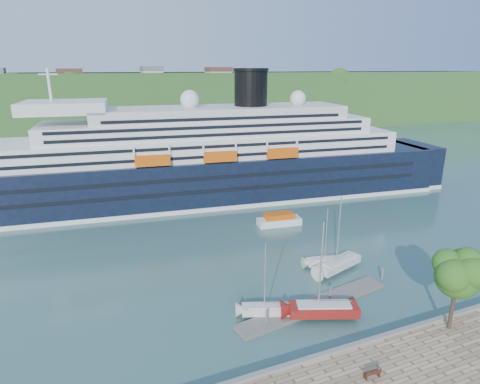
% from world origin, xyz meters
% --- Properties ---
extents(ground, '(400.00, 400.00, 0.00)m').
position_xyz_m(ground, '(0.00, 0.00, 0.00)').
color(ground, '#315851').
rests_on(ground, ground).
extents(far_hillside, '(400.00, 50.00, 24.00)m').
position_xyz_m(far_hillside, '(0.00, 145.00, 12.00)').
color(far_hillside, '#356026').
rests_on(far_hillside, ground).
extents(quay_coping, '(220.00, 0.50, 0.30)m').
position_xyz_m(quay_coping, '(0.00, -0.20, 1.15)').
color(quay_coping, slate).
rests_on(quay_coping, promenade).
extents(cruise_ship, '(116.41, 30.31, 25.88)m').
position_xyz_m(cruise_ship, '(0.37, 50.59, 12.94)').
color(cruise_ship, black).
rests_on(cruise_ship, ground).
extents(park_bench, '(1.54, 0.73, 0.96)m').
position_xyz_m(park_bench, '(0.14, -3.96, 1.48)').
color(park_bench, '#4E2516').
rests_on(park_bench, promenade).
extents(promenade_tree, '(5.61, 5.61, 9.30)m').
position_xyz_m(promenade_tree, '(11.75, -1.50, 5.65)').
color(promenade_tree, '#235516').
rests_on(promenade_tree, promenade).
extents(floating_pontoon, '(20.05, 5.35, 0.44)m').
position_xyz_m(floating_pontoon, '(2.35, 8.10, 0.22)').
color(floating_pontoon, slate).
rests_on(floating_pontoon, ground).
extents(sailboat_white_near, '(6.54, 3.91, 8.17)m').
position_xyz_m(sailboat_white_near, '(-3.35, 8.46, 4.09)').
color(sailboat_white_near, silver).
rests_on(sailboat_white_near, ground).
extents(sailboat_red, '(8.46, 5.10, 10.58)m').
position_xyz_m(sailboat_red, '(1.92, 5.86, 5.29)').
color(sailboat_red, maroon).
rests_on(sailboat_red, ground).
extents(sailboat_white_far, '(8.09, 4.35, 10.07)m').
position_xyz_m(sailboat_white_far, '(9.78, 14.08, 5.03)').
color(sailboat_white_far, silver).
rests_on(sailboat_white_far, ground).
extents(tender_launch, '(7.81, 3.55, 2.08)m').
position_xyz_m(tender_launch, '(10.13, 31.58, 1.04)').
color(tender_launch, '#D5520C').
rests_on(tender_launch, ground).
extents(sailboat_extra, '(6.37, 3.13, 7.93)m').
position_xyz_m(sailboat_extra, '(9.06, 15.63, 3.96)').
color(sailboat_extra, silver).
rests_on(sailboat_extra, ground).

